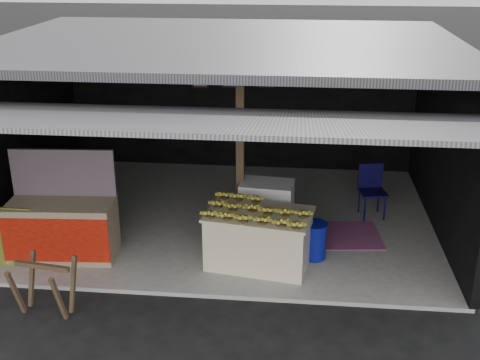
# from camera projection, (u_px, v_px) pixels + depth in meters

# --- Properties ---
(ground) EXTENTS (80.00, 80.00, 0.00)m
(ground) POSITION_uv_depth(u_px,v_px,m) (203.00, 298.00, 7.99)
(ground) COLOR black
(ground) RESTS_ON ground
(concrete_slab) EXTENTS (7.00, 5.00, 0.06)m
(concrete_slab) POSITION_uv_depth(u_px,v_px,m) (226.00, 217.00, 10.29)
(concrete_slab) COLOR gray
(concrete_slab) RESTS_ON ground
(shophouse) EXTENTS (7.40, 7.29, 3.02)m
(shophouse) POSITION_uv_depth(u_px,v_px,m) (228.00, 94.00, 9.81)
(shophouse) COLOR black
(shophouse) RESTS_ON ground
(banana_table) EXTENTS (1.60, 1.14, 0.81)m
(banana_table) POSITION_uv_depth(u_px,v_px,m) (259.00, 238.00, 8.58)
(banana_table) COLOR beige
(banana_table) RESTS_ON concrete_slab
(banana_pile) EXTENTS (1.47, 1.02, 0.16)m
(banana_pile) POSITION_uv_depth(u_px,v_px,m) (259.00, 208.00, 8.40)
(banana_pile) COLOR gold
(banana_pile) RESTS_ON banana_table
(white_crate) EXTENTS (0.86, 0.63, 0.90)m
(white_crate) POSITION_uv_depth(u_px,v_px,m) (267.00, 209.00, 9.42)
(white_crate) COLOR white
(white_crate) RESTS_ON concrete_slab
(neighbor_stall) EXTENTS (1.57, 0.79, 1.57)m
(neighbor_stall) POSITION_uv_depth(u_px,v_px,m) (63.00, 227.00, 8.78)
(neighbor_stall) COLOR #998466
(neighbor_stall) RESTS_ON concrete_slab
(green_signboard) EXTENTS (0.58, 0.14, 0.87)m
(green_signboard) POSITION_uv_depth(u_px,v_px,m) (13.00, 237.00, 8.55)
(green_signboard) COLOR black
(green_signboard) RESTS_ON concrete_slab
(sawhorse) EXTENTS (0.74, 0.71, 0.71)m
(sawhorse) POSITION_uv_depth(u_px,v_px,m) (44.00, 283.00, 7.50)
(sawhorse) COLOR #4D3B26
(sawhorse) RESTS_ON ground
(water_barrel) EXTENTS (0.36, 0.36, 0.53)m
(water_barrel) POSITION_uv_depth(u_px,v_px,m) (314.00, 241.00, 8.80)
(water_barrel) COLOR navy
(water_barrel) RESTS_ON concrete_slab
(plastic_chair) EXTENTS (0.50, 0.50, 0.89)m
(plastic_chair) POSITION_uv_depth(u_px,v_px,m) (372.00, 186.00, 10.12)
(plastic_chair) COLOR #0B0933
(plastic_chair) RESTS_ON concrete_slab
(magenta_rug) EXTENTS (1.60, 1.15, 0.01)m
(magenta_rug) POSITION_uv_depth(u_px,v_px,m) (332.00, 235.00, 9.56)
(magenta_rug) COLOR #6E1855
(magenta_rug) RESTS_ON concrete_slab
(picture_frames) EXTENTS (1.62, 0.04, 0.46)m
(picture_frames) POSITION_uv_depth(u_px,v_px,m) (232.00, 77.00, 11.81)
(picture_frames) COLOR black
(picture_frames) RESTS_ON shophouse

